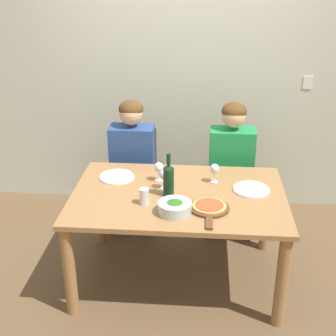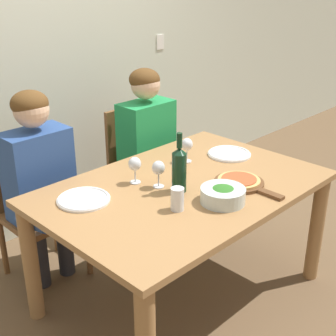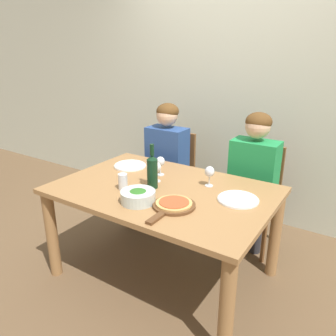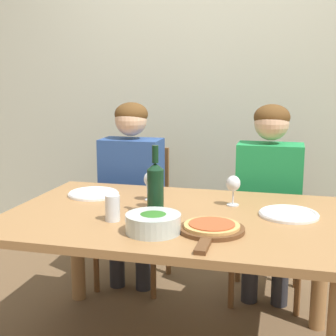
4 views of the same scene
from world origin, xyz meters
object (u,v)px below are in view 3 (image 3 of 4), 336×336
Objects in this scene: chair_right at (255,193)px; pizza_on_board at (173,205)px; wine_glass_right at (210,173)px; wine_glass_centre at (156,168)px; wine_glass_left at (160,162)px; person_woman at (166,154)px; broccoli_bowl at (138,196)px; dinner_plate_left at (130,165)px; person_man at (253,171)px; dinner_plate_right at (238,199)px; water_tumbler at (123,182)px; wine_bottle at (152,171)px; chair_left at (172,174)px.

pizza_on_board is at bearing -100.33° from chair_right.
wine_glass_right and wine_glass_centre have the same top height.
person_woman is at bearing 118.83° from wine_glass_left.
broccoli_bowl is 0.38m from wine_glass_centre.
dinner_plate_left is 0.42m from wine_glass_centre.
broccoli_bowl is (-0.42, -1.00, 0.05)m from person_man.
broccoli_bowl is at bearing -145.02° from dinner_plate_right.
person_woman is 0.88m from wine_glass_right.
water_tumbler is at bearing 174.09° from pizza_on_board.
person_man is (0.86, 0.00, 0.00)m from person_woman.
wine_glass_right is (0.33, 0.25, -0.02)m from wine_bottle.
chair_right reaches higher than wine_glass_centre.
person_man reaches higher than chair_right.
wine_glass_centre is at bearing -159.97° from wine_glass_right.
wine_bottle is at bearing -68.54° from wine_glass_left.
wine_bottle is 1.42× the size of broccoli_bowl.
wine_glass_centre reaches higher than water_tumbler.
person_man is at bearing 67.18° from broccoli_bowl.
broccoli_bowl is (-0.42, -1.11, 0.29)m from chair_right.
chair_left and chair_right have the same top height.
wine_glass_left is (0.28, -0.63, 0.36)m from chair_left.
chair_left is at bearing 114.38° from wine_glass_left.
chair_right is 0.79m from dinner_plate_right.
chair_right is 7.71× the size of water_tumbler.
wine_glass_right is (0.71, -0.51, 0.11)m from person_woman.
chair_right is 0.90m from person_woman.
wine_glass_left is at bearing 112.27° from wine_glass_centre.
wine_glass_right is at bearing 38.39° from water_tumbler.
chair_left is at bearing 113.58° from wine_bottle.
water_tumbler is (-0.64, -0.90, 0.07)m from person_man.
wine_glass_left is (-0.58, -0.63, 0.36)m from chair_right.
person_woman is 5.29× the size of broccoli_bowl.
dinner_plate_left is 2.34× the size of water_tumbler.
broccoli_bowl is 0.24m from pizza_on_board.
dinner_plate_left is (-0.91, -0.49, 0.02)m from person_man.
wine_bottle reaches higher than chair_left.
chair_right is at bearing 79.67° from pizza_on_board.
wine_bottle is (-0.48, -0.87, 0.38)m from chair_right.
wine_bottle is at bearing -32.00° from dinner_plate_left.
person_woman and person_man have the same top height.
water_tumbler is (-0.75, -0.27, 0.05)m from dinner_plate_right.
person_woman is 4.45× the size of dinner_plate_right.
wine_glass_left is (-0.39, 0.43, 0.09)m from pizza_on_board.
wine_glass_left reaches higher than water_tumbler.
pizza_on_board is 2.73× the size of wine_glass_centre.
wine_bottle is at bearing -119.05° from chair_right.
dinner_plate_left is at bearing -94.17° from chair_left.
chair_right is 0.74× the size of person_man.
chair_left is 7.71× the size of water_tumbler.
wine_glass_centre is at bearing 65.17° from water_tumbler.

